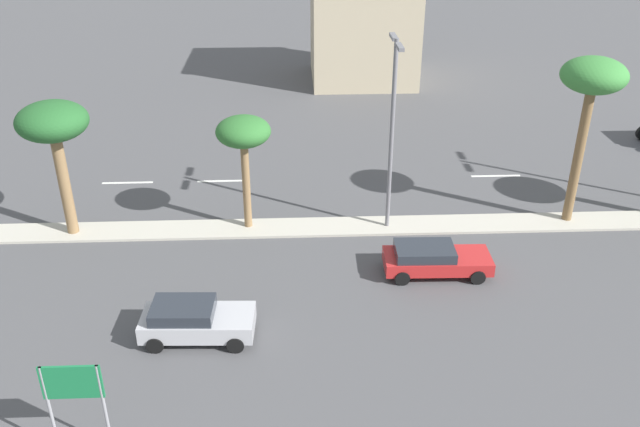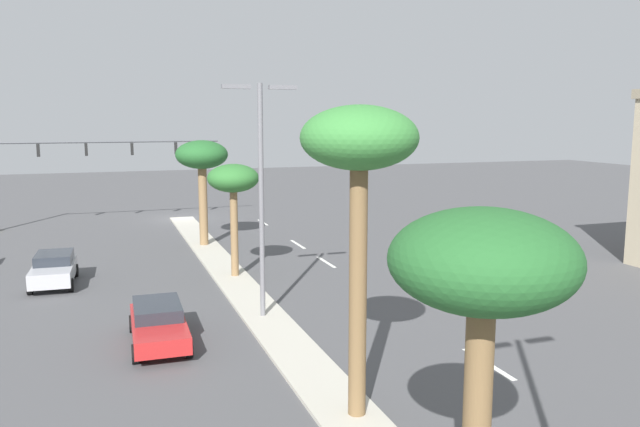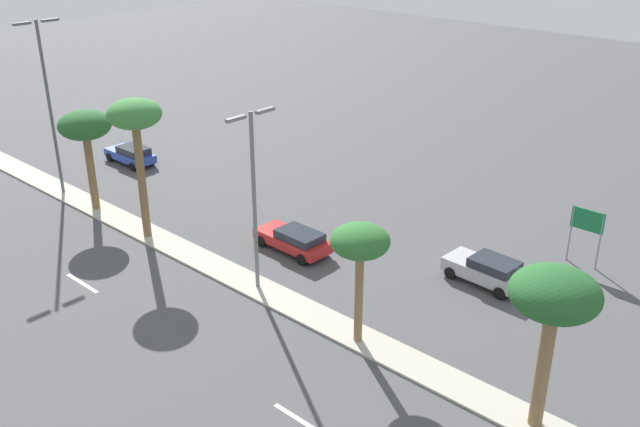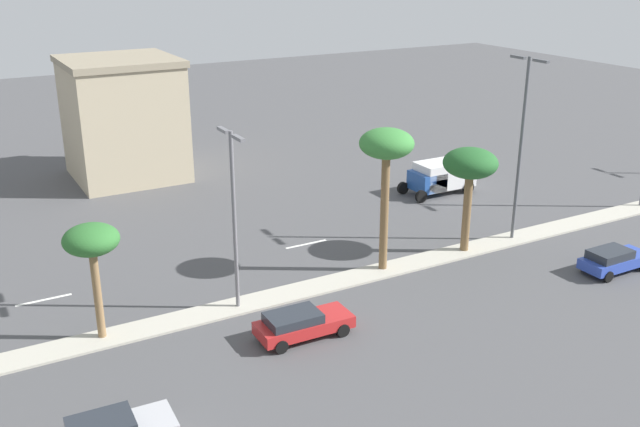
{
  "view_description": "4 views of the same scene",
  "coord_description": "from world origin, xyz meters",
  "px_view_note": "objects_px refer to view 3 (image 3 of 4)",
  "views": [
    {
      "loc": [
        28.6,
        22.24,
        15.9
      ],
      "look_at": [
        2.2,
        23.4,
        1.97
      ],
      "focal_mm": 37.71,
      "sensor_mm": 36.0,
      "label": 1
    },
    {
      "loc": [
        5.89,
        50.23,
        7.85
      ],
      "look_at": [
        -2.91,
        25.14,
        3.84
      ],
      "focal_mm": 35.24,
      "sensor_mm": 36.0,
      "label": 2
    },
    {
      "loc": [
        -20.77,
        3.65,
        18.04
      ],
      "look_at": [
        3.74,
        25.85,
        3.18
      ],
      "focal_mm": 39.6,
      "sensor_mm": 36.0,
      "label": 3
    },
    {
      "loc": [
        30.6,
        14.48,
        17.09
      ],
      "look_at": [
        -0.72,
        31.97,
        3.93
      ],
      "focal_mm": 40.4,
      "sensor_mm": 36.0,
      "label": 4
    }
  ],
  "objects_px": {
    "street_lamp_leading": "(48,97)",
    "sedan_blue_near": "(131,154)",
    "directional_road_sign": "(587,225)",
    "palm_tree_mid": "(554,299)",
    "palm_tree_trailing": "(135,120)",
    "street_lamp_right": "(254,187)",
    "palm_tree_front": "(360,245)",
    "sedan_red_leading": "(294,239)",
    "palm_tree_left": "(85,128)",
    "sedan_silver_rear": "(487,270)"
  },
  "relations": [
    {
      "from": "sedan_blue_near",
      "to": "sedan_red_leading",
      "type": "xyz_separation_m",
      "value": [
        -2.08,
        -18.77,
        -0.02
      ]
    },
    {
      "from": "sedan_blue_near",
      "to": "palm_tree_mid",
      "type": "bearing_deg",
      "value": -100.1
    },
    {
      "from": "sedan_silver_rear",
      "to": "sedan_red_leading",
      "type": "distance_m",
      "value": 10.53
    },
    {
      "from": "directional_road_sign",
      "to": "sedan_silver_rear",
      "type": "relative_size",
      "value": 0.75
    },
    {
      "from": "street_lamp_leading",
      "to": "street_lamp_right",
      "type": "bearing_deg",
      "value": -89.5
    },
    {
      "from": "street_lamp_leading",
      "to": "sedan_red_leading",
      "type": "relative_size",
      "value": 2.44
    },
    {
      "from": "street_lamp_leading",
      "to": "directional_road_sign",
      "type": "bearing_deg",
      "value": -65.43
    },
    {
      "from": "directional_road_sign",
      "to": "palm_tree_mid",
      "type": "xyz_separation_m",
      "value": [
        -13.46,
        -4.08,
        3.16
      ]
    },
    {
      "from": "palm_tree_front",
      "to": "palm_tree_mid",
      "type": "bearing_deg",
      "value": -88.48
    },
    {
      "from": "palm_tree_trailing",
      "to": "street_lamp_right",
      "type": "relative_size",
      "value": 0.89
    },
    {
      "from": "street_lamp_leading",
      "to": "palm_tree_left",
      "type": "bearing_deg",
      "value": -89.06
    },
    {
      "from": "street_lamp_right",
      "to": "sedan_red_leading",
      "type": "relative_size",
      "value": 1.97
    },
    {
      "from": "palm_tree_front",
      "to": "sedan_blue_near",
      "type": "height_order",
      "value": "palm_tree_front"
    },
    {
      "from": "street_lamp_right",
      "to": "street_lamp_leading",
      "type": "xyz_separation_m",
      "value": [
        -0.16,
        18.67,
        1.11
      ]
    },
    {
      "from": "palm_tree_front",
      "to": "sedan_red_leading",
      "type": "distance_m",
      "value": 10.18
    },
    {
      "from": "palm_tree_mid",
      "to": "palm_tree_left",
      "type": "bearing_deg",
      "value": 90.09
    },
    {
      "from": "palm_tree_front",
      "to": "street_lamp_right",
      "type": "relative_size",
      "value": 0.61
    },
    {
      "from": "street_lamp_leading",
      "to": "sedan_blue_near",
      "type": "distance_m",
      "value": 8.82
    },
    {
      "from": "directional_road_sign",
      "to": "street_lamp_right",
      "type": "relative_size",
      "value": 0.35
    },
    {
      "from": "sedan_blue_near",
      "to": "street_lamp_right",
      "type": "bearing_deg",
      "value": -107.15
    },
    {
      "from": "street_lamp_leading",
      "to": "sedan_blue_near",
      "type": "xyz_separation_m",
      "value": [
        6.41,
        1.55,
        -5.86
      ]
    },
    {
      "from": "sedan_blue_near",
      "to": "palm_tree_trailing",
      "type": "bearing_deg",
      "value": -120.18
    },
    {
      "from": "palm_tree_left",
      "to": "street_lamp_right",
      "type": "height_order",
      "value": "street_lamp_right"
    },
    {
      "from": "street_lamp_leading",
      "to": "sedan_blue_near",
      "type": "height_order",
      "value": "street_lamp_leading"
    },
    {
      "from": "palm_tree_front",
      "to": "palm_tree_left",
      "type": "distance_m",
      "value": 21.52
    },
    {
      "from": "street_lamp_right",
      "to": "sedan_blue_near",
      "type": "distance_m",
      "value": 21.69
    },
    {
      "from": "sedan_silver_rear",
      "to": "sedan_blue_near",
      "type": "bearing_deg",
      "value": 93.85
    },
    {
      "from": "street_lamp_leading",
      "to": "sedan_red_leading",
      "type": "height_order",
      "value": "street_lamp_leading"
    },
    {
      "from": "palm_tree_trailing",
      "to": "sedan_red_leading",
      "type": "distance_m",
      "value": 10.8
    },
    {
      "from": "directional_road_sign",
      "to": "street_lamp_right",
      "type": "xyz_separation_m",
      "value": [
        -13.41,
        11.03,
        3.17
      ]
    },
    {
      "from": "street_lamp_right",
      "to": "street_lamp_leading",
      "type": "distance_m",
      "value": 18.7
    },
    {
      "from": "sedan_red_leading",
      "to": "palm_tree_trailing",
      "type": "bearing_deg",
      "value": 120.47
    },
    {
      "from": "palm_tree_mid",
      "to": "sedan_red_leading",
      "type": "height_order",
      "value": "palm_tree_mid"
    },
    {
      "from": "palm_tree_mid",
      "to": "palm_tree_left",
      "type": "height_order",
      "value": "palm_tree_mid"
    },
    {
      "from": "palm_tree_front",
      "to": "palm_tree_trailing",
      "type": "distance_m",
      "value": 15.9
    },
    {
      "from": "palm_tree_left",
      "to": "sedan_silver_rear",
      "type": "distance_m",
      "value": 24.91
    },
    {
      "from": "palm_tree_trailing",
      "to": "palm_tree_left",
      "type": "height_order",
      "value": "palm_tree_trailing"
    },
    {
      "from": "palm_tree_trailing",
      "to": "street_lamp_right",
      "type": "distance_m",
      "value": 9.14
    },
    {
      "from": "palm_tree_trailing",
      "to": "street_lamp_right",
      "type": "height_order",
      "value": "street_lamp_right"
    },
    {
      "from": "palm_tree_mid",
      "to": "palm_tree_trailing",
      "type": "bearing_deg",
      "value": 90.56
    },
    {
      "from": "palm_tree_trailing",
      "to": "street_lamp_leading",
      "type": "height_order",
      "value": "street_lamp_leading"
    },
    {
      "from": "directional_road_sign",
      "to": "palm_tree_trailing",
      "type": "relative_size",
      "value": 0.39
    },
    {
      "from": "palm_tree_left",
      "to": "sedan_blue_near",
      "type": "distance_m",
      "value": 9.55
    },
    {
      "from": "palm_tree_mid",
      "to": "palm_tree_front",
      "type": "bearing_deg",
      "value": 91.52
    },
    {
      "from": "palm_tree_left",
      "to": "sedan_silver_rear",
      "type": "bearing_deg",
      "value": -70.29
    },
    {
      "from": "palm_tree_front",
      "to": "street_lamp_leading",
      "type": "xyz_separation_m",
      "value": [
        0.11,
        25.42,
        1.78
      ]
    },
    {
      "from": "palm_tree_mid",
      "to": "palm_tree_front",
      "type": "distance_m",
      "value": 8.39
    },
    {
      "from": "palm_tree_front",
      "to": "sedan_red_leading",
      "type": "relative_size",
      "value": 1.21
    },
    {
      "from": "sedan_blue_near",
      "to": "street_lamp_leading",
      "type": "bearing_deg",
      "value": -166.38
    },
    {
      "from": "directional_road_sign",
      "to": "sedan_silver_rear",
      "type": "xyz_separation_m",
      "value": [
        -5.25,
        2.74,
        -1.53
      ]
    }
  ]
}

